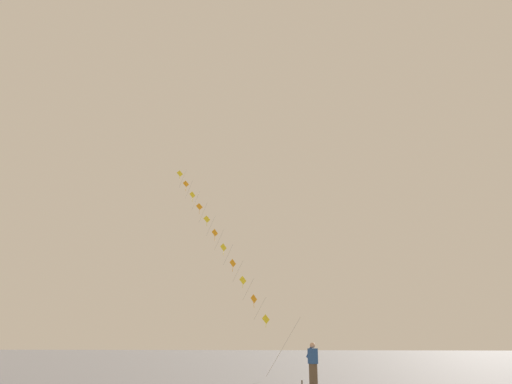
% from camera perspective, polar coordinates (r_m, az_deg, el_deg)
% --- Properties ---
extents(kite_train, '(8.51, 10.29, 13.21)m').
position_cam_1_polar(kite_train, '(29.52, -4.00, -5.61)').
color(kite_train, brown).
rests_on(kite_train, ground_plane).
extents(kite_flyer, '(0.50, 0.58, 1.71)m').
position_cam_1_polar(kite_flyer, '(22.07, 6.36, -18.44)').
color(kite_flyer, brown).
rests_on(kite_flyer, ground_plane).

